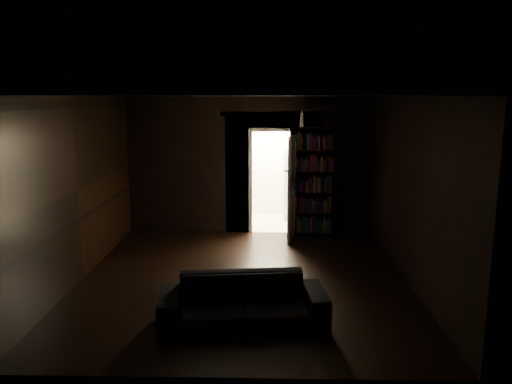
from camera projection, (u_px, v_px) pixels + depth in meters
The scene contains 9 objects.
ground at pixel (243, 280), 7.73m from camera, with size 5.50×5.50×0.00m, color black.
room_walls at pixel (246, 163), 8.46m from camera, with size 5.02×5.61×2.84m.
kitchen_alcove at pixel (274, 168), 11.29m from camera, with size 2.20×1.80×2.60m.
sofa at pixel (243, 294), 6.16m from camera, with size 2.05×0.89×0.79m, color black.
bookshelf at pixel (312, 182), 10.00m from camera, with size 0.90×0.32×2.20m, color black.
refrigerator at pixel (299, 183), 11.58m from camera, with size 0.74×0.68×1.65m, color white.
door at pixel (293, 188), 9.79m from camera, with size 0.85×0.05×2.05m, color white.
figurine at pixel (302, 119), 9.74m from camera, with size 0.11×0.11×0.32m, color white.
bottles at pixel (300, 142), 11.36m from camera, with size 0.60×0.08×0.25m, color black.
Camera 1 is at (0.37, -7.33, 2.79)m, focal length 35.00 mm.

